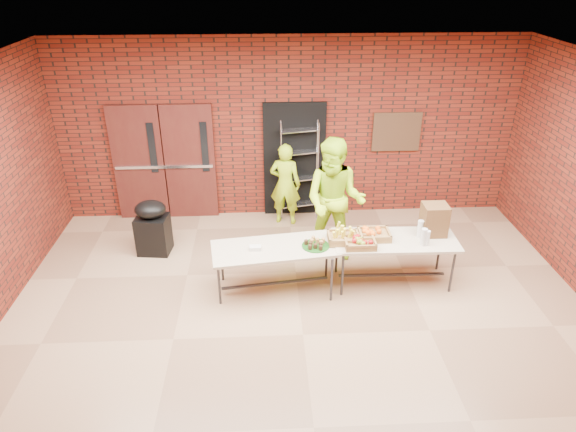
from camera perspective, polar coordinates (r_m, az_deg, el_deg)
The scene contains 19 objects.
room at distance 5.85m, azimuth 1.89°, elevation -1.06°, with size 8.08×7.08×3.28m.
double_doors at distance 9.35m, azimuth -13.54°, elevation 5.76°, with size 1.78×0.12×2.10m.
dark_doorway at distance 9.23m, azimuth 0.71°, elevation 6.22°, with size 1.10×0.06×2.10m, color black.
bronze_plaque at distance 9.33m, azimuth 11.97°, elevation 9.14°, with size 0.85×0.04×0.70m, color #472E1C.
wire_rack at distance 9.16m, azimuth 1.26°, elevation 5.05°, with size 0.66×0.22×1.80m, color #B5B5BC, non-canonical shape.
table_left at distance 7.18m, azimuth -1.48°, elevation -3.91°, with size 1.82×0.95×0.72m.
table_right at distance 7.51m, azimuth 11.79°, elevation -2.94°, with size 1.78×0.77×0.73m.
basket_bananas at distance 7.29m, azimuth 6.20°, elevation -2.38°, with size 0.44×0.34×0.14m.
basket_oranges at distance 7.43m, azimuth 9.57°, elevation -2.01°, with size 0.44×0.34×0.14m.
basket_apples at distance 7.20m, azimuth 7.99°, elevation -2.93°, with size 0.43×0.33×0.13m.
muffin_tray at distance 7.16m, azimuth 3.09°, elevation -3.07°, with size 0.39×0.39×0.10m.
napkin_box at distance 7.10m, azimuth -3.65°, elevation -3.55°, with size 0.16×0.11×0.05m, color silver.
coffee_dispenser at distance 7.65m, azimuth 15.93°, elevation -0.39°, with size 0.35×0.31×0.46m, color #53341C.
cup_stack_front at distance 7.37m, azimuth 14.84°, elevation -2.26°, with size 0.08×0.08×0.25m, color silver.
cup_stack_mid at distance 7.39m, azimuth 15.20°, elevation -2.37°, with size 0.07×0.07×0.22m, color silver.
cup_stack_back at distance 7.56m, azimuth 14.48°, elevation -1.39°, with size 0.09×0.09×0.26m, color silver.
covered_grill at distance 8.48m, azimuth -14.81°, elevation -1.19°, with size 0.54×0.47×0.91m.
volunteer_woman at distance 9.00m, azimuth -0.32°, elevation 3.55°, with size 0.54×0.36×1.49m, color #B2E719.
volunteer_man at distance 7.86m, azimuth 5.22°, elevation 1.69°, with size 0.96×0.75×1.98m, color #B2E719.
Camera 1 is at (-0.46, -5.12, 4.39)m, focal length 32.00 mm.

